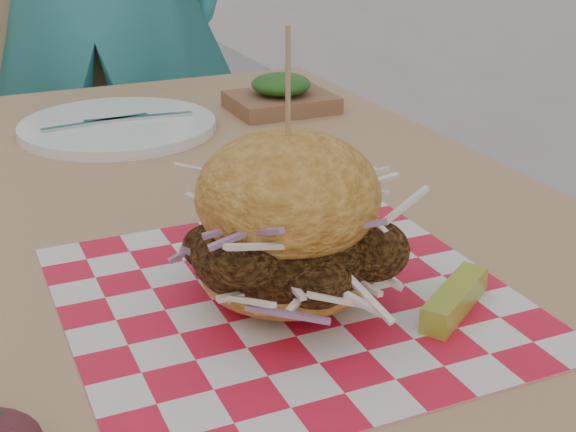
# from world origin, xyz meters

# --- Properties ---
(patio_table) EXTENTS (0.80, 1.20, 0.75)m
(patio_table) POSITION_xyz_m (0.35, 0.30, 0.67)
(patio_table) COLOR tan
(patio_table) RESTS_ON ground
(patio_chair) EXTENTS (0.48, 0.49, 0.95)m
(patio_chair) POSITION_xyz_m (0.33, 1.25, 0.55)
(patio_chair) COLOR tan
(patio_chair) RESTS_ON ground
(paper_liner) EXTENTS (0.36, 0.36, 0.00)m
(paper_liner) POSITION_xyz_m (0.37, 0.10, 0.75)
(paper_liner) COLOR red
(paper_liner) RESTS_ON patio_table
(sandwich) EXTENTS (0.20, 0.20, 0.22)m
(sandwich) POSITION_xyz_m (0.37, 0.10, 0.81)
(sandwich) COLOR gold
(sandwich) RESTS_ON paper_liner
(pickle_spear) EXTENTS (0.09, 0.07, 0.02)m
(pickle_spear) POSITION_xyz_m (0.48, 0.02, 0.76)
(pickle_spear) COLOR #A3AD32
(pickle_spear) RESTS_ON paper_liner
(place_setting) EXTENTS (0.27, 0.27, 0.02)m
(place_setting) POSITION_xyz_m (0.35, 0.63, 0.76)
(place_setting) COLOR white
(place_setting) RESTS_ON patio_table
(kraft_tray) EXTENTS (0.15, 0.12, 0.06)m
(kraft_tray) POSITION_xyz_m (0.60, 0.64, 0.77)
(kraft_tray) COLOR brown
(kraft_tray) RESTS_ON patio_table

